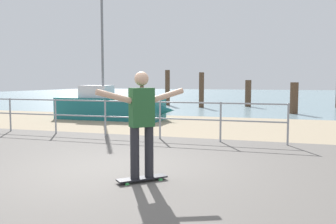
{
  "coord_description": "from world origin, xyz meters",
  "views": [
    {
      "loc": [
        2.81,
        -5.66,
        1.59
      ],
      "look_at": [
        0.36,
        2.0,
        0.9
      ],
      "focal_mm": 38.9,
      "sensor_mm": 36.0,
      "label": 1
    }
  ],
  "objects": [
    {
      "name": "ground_plane",
      "position": [
        0.0,
        -1.0,
        0.0
      ],
      "size": [
        24.0,
        10.0,
        0.04
      ],
      "primitive_type": "cube",
      "color": "#605B56",
      "rests_on": "ground"
    },
    {
      "name": "beach_strip",
      "position": [
        0.0,
        7.0,
        0.0
      ],
      "size": [
        24.0,
        6.0,
        0.04
      ],
      "primitive_type": "cube",
      "color": "tan",
      "rests_on": "ground"
    },
    {
      "name": "sea_surface",
      "position": [
        0.0,
        35.0,
        0.0
      ],
      "size": [
        72.0,
        50.0,
        0.04
      ],
      "primitive_type": "cube",
      "color": "#75939E",
      "rests_on": "ground"
    },
    {
      "name": "railing_fence",
      "position": [
        -2.02,
        3.6,
        0.7
      ],
      "size": [
        9.94,
        0.05,
        1.05
      ],
      "color": "gray",
      "rests_on": "ground"
    },
    {
      "name": "sailboat",
      "position": [
        -3.81,
        7.75,
        0.52
      ],
      "size": [
        4.95,
        1.42,
        5.54
      ],
      "color": "#19666B",
      "rests_on": "ground"
    },
    {
      "name": "skateboard",
      "position": [
        0.73,
        -0.47,
        0.07
      ],
      "size": [
        0.71,
        0.7,
        0.08
      ],
      "color": "black",
      "rests_on": "ground"
    },
    {
      "name": "skateboarder",
      "position": [
        0.73,
        -0.47,
        1.02
      ],
      "size": [
        1.09,
        1.08,
        1.65
      ],
      "color": "#26262B",
      "rests_on": "skateboard"
    },
    {
      "name": "groyne_post_0",
      "position": [
        -6.93,
        18.65,
        0.73
      ],
      "size": [
        0.28,
        0.28,
        1.45
      ],
      "primitive_type": "cylinder",
      "color": "#513826",
      "rests_on": "ground"
    },
    {
      "name": "groyne_post_1",
      "position": [
        -4.38,
        16.73,
        1.14
      ],
      "size": [
        0.31,
        0.31,
        2.28
      ],
      "primitive_type": "cylinder",
      "color": "#513826",
      "rests_on": "ground"
    },
    {
      "name": "groyne_post_2",
      "position": [
        -1.83,
        15.33,
        1.04
      ],
      "size": [
        0.3,
        0.3,
        2.08
      ],
      "primitive_type": "cylinder",
      "color": "#513826",
      "rests_on": "ground"
    },
    {
      "name": "groyne_post_3",
      "position": [
        0.72,
        16.93,
        0.82
      ],
      "size": [
        0.37,
        0.37,
        1.63
      ],
      "primitive_type": "cylinder",
      "color": "#513826",
      "rests_on": "ground"
    },
    {
      "name": "groyne_post_4",
      "position": [
        3.27,
        12.66,
        0.76
      ],
      "size": [
        0.38,
        0.38,
        1.52
      ],
      "primitive_type": "cylinder",
      "color": "#513826",
      "rests_on": "ground"
    }
  ]
}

